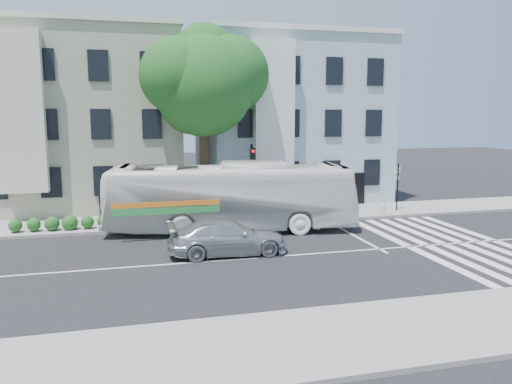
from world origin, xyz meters
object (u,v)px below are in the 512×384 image
object	(u,v)px
traffic_signal	(252,172)
sedan	(228,237)
bus	(231,197)
fire_hydrant	(383,209)

from	to	relation	value
traffic_signal	sedan	bearing A→B (deg)	-111.70
bus	traffic_signal	bearing A→B (deg)	-33.11
traffic_signal	fire_hydrant	distance (m)	8.06
fire_hydrant	traffic_signal	bearing A→B (deg)	175.13
bus	sedan	world-z (taller)	bus
bus	sedan	size ratio (longest dim) A/B	2.49
bus	sedan	distance (m)	4.58
bus	fire_hydrant	distance (m)	9.41
bus	fire_hydrant	bearing A→B (deg)	-74.71
sedan	traffic_signal	bearing A→B (deg)	-22.14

